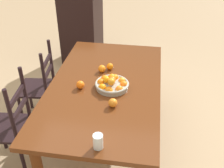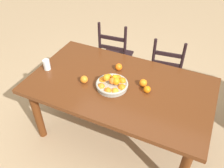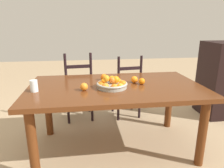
# 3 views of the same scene
# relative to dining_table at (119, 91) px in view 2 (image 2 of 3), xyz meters

# --- Properties ---
(ground_plane) EXTENTS (12.00, 12.00, 0.00)m
(ground_plane) POSITION_rel_dining_table_xyz_m (0.00, 0.00, -0.66)
(ground_plane) COLOR tan
(dining_table) EXTENTS (1.85, 1.06, 0.76)m
(dining_table) POSITION_rel_dining_table_xyz_m (0.00, 0.00, 0.00)
(dining_table) COLOR #592C13
(dining_table) RESTS_ON ground
(chair_near_window) EXTENTS (0.43, 0.43, 1.02)m
(chair_near_window) POSITION_rel_dining_table_xyz_m (-0.42, 0.83, -0.20)
(chair_near_window) COLOR black
(chair_near_window) RESTS_ON ground
(chair_by_cabinet) EXTENTS (0.44, 0.44, 0.96)m
(chair_by_cabinet) POSITION_rel_dining_table_xyz_m (0.30, 0.83, -0.23)
(chair_by_cabinet) COLOR black
(chair_by_cabinet) RESTS_ON ground
(fruit_bowl) EXTENTS (0.32, 0.32, 0.14)m
(fruit_bowl) POSITION_rel_dining_table_xyz_m (-0.05, -0.07, 0.14)
(fruit_bowl) COLOR #A2A194
(fruit_bowl) RESTS_ON dining_table
(orange_loose_0) EXTENTS (0.08, 0.08, 0.08)m
(orange_loose_0) POSITION_rel_dining_table_xyz_m (0.22, 0.07, 0.13)
(orange_loose_0) COLOR orange
(orange_loose_0) RESTS_ON dining_table
(orange_loose_1) EXTENTS (0.08, 0.08, 0.08)m
(orange_loose_1) POSITION_rel_dining_table_xyz_m (-0.34, -0.13, 0.14)
(orange_loose_1) COLOR orange
(orange_loose_1) RESTS_ON dining_table
(orange_loose_2) EXTENTS (0.08, 0.08, 0.08)m
(orange_loose_2) POSITION_rel_dining_table_xyz_m (-0.11, 0.22, 0.13)
(orange_loose_2) COLOR orange
(orange_loose_2) RESTS_ON dining_table
(orange_loose_3) EXTENTS (0.07, 0.07, 0.07)m
(orange_loose_3) POSITION_rel_dining_table_xyz_m (0.29, 0.00, 0.13)
(orange_loose_3) COLOR orange
(orange_loose_3) RESTS_ON dining_table
(drinking_glass) EXTENTS (0.07, 0.07, 0.11)m
(drinking_glass) POSITION_rel_dining_table_xyz_m (-0.82, -0.10, 0.15)
(drinking_glass) COLOR silver
(drinking_glass) RESTS_ON dining_table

